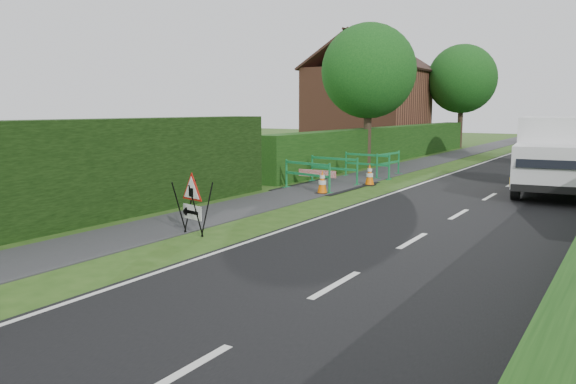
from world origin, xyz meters
The scene contains 17 objects.
ground centered at (0.00, 0.00, 0.00)m, with size 120.00×120.00×0.00m, color #274A15.
road_surface centered at (2.50, 35.00, 0.00)m, with size 6.00×90.00×0.02m, color black.
footpath centered at (-3.00, 35.00, 0.01)m, with size 2.00×90.00×0.02m, color #2D2D30.
hedge_west_far centered at (-5.00, 22.00, 0.00)m, with size 1.00×24.00×1.80m, color #14380F.
house_west centered at (-10.00, 30.00, 2.90)m, with size 7.50×7.40×7.88m.
tree_nw centered at (-4.60, 18.00, 4.48)m, with size 4.40×4.40×6.70m.
tree_fw centered at (-4.60, 34.00, 4.83)m, with size 4.80×4.80×7.24m.
triangle_sign centered at (-1.81, 2.50, 0.81)m, with size 0.95×0.95×1.16m.
works_van centered at (4.00, 13.40, 1.31)m, with size 2.72×5.63×2.48m.
traffic_cone_3 centered at (-2.30, 9.36, 0.39)m, with size 0.38×0.38×0.79m.
traffic_cone_4 centered at (-1.83, 12.06, 0.39)m, with size 0.38×0.38×0.79m.
ped_barrier_0 centered at (-3.08, 9.71, 0.63)m, with size 2.09×0.81×1.00m.
ped_barrier_1 centered at (-3.20, 11.92, 0.63)m, with size 2.09×0.56×1.00m.
ped_barrier_2 centered at (-2.86, 14.11, 0.63)m, with size 2.09×0.59×1.00m.
ped_barrier_3 centered at (-2.32, 15.02, 0.63)m, with size 0.49×2.08×1.00m.
redwhite_plank centered at (-3.38, 10.95, 0.00)m, with size 1.50×0.04×0.25m, color red.
hatchback_car centered at (1.60, 27.84, 0.61)m, with size 1.43×3.56×1.21m, color white.
Camera 1 is at (6.37, -6.56, 2.74)m, focal length 35.00 mm.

